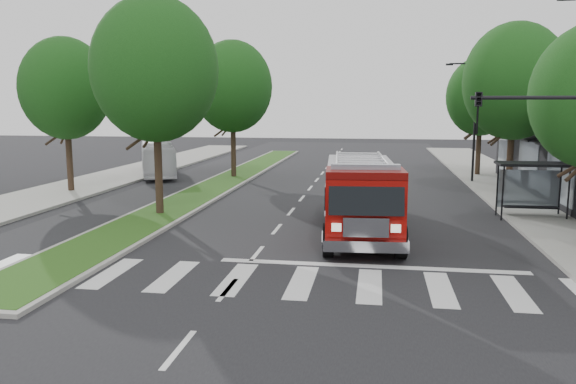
% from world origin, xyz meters
% --- Properties ---
extents(ground, '(140.00, 140.00, 0.00)m').
position_xyz_m(ground, '(0.00, 0.00, 0.00)').
color(ground, black).
rests_on(ground, ground).
extents(sidewalk_right, '(5.00, 80.00, 0.15)m').
position_xyz_m(sidewalk_right, '(12.50, 10.00, 0.07)').
color(sidewalk_right, gray).
rests_on(sidewalk_right, ground).
extents(sidewalk_left, '(5.00, 80.00, 0.15)m').
position_xyz_m(sidewalk_left, '(-14.50, 10.00, 0.07)').
color(sidewalk_left, gray).
rests_on(sidewalk_left, ground).
extents(median, '(3.00, 50.00, 0.15)m').
position_xyz_m(median, '(-6.00, 18.00, 0.08)').
color(median, gray).
rests_on(median, ground).
extents(bus_shelter, '(3.20, 1.60, 2.61)m').
position_xyz_m(bus_shelter, '(11.20, 8.15, 2.04)').
color(bus_shelter, black).
rests_on(bus_shelter, ground).
extents(tree_right_mid, '(5.60, 5.60, 9.72)m').
position_xyz_m(tree_right_mid, '(11.50, 14.00, 6.49)').
color(tree_right_mid, black).
rests_on(tree_right_mid, ground).
extents(tree_right_far, '(5.00, 5.00, 8.73)m').
position_xyz_m(tree_right_far, '(11.50, 24.00, 5.84)').
color(tree_right_far, black).
rests_on(tree_right_far, ground).
extents(tree_median_near, '(5.80, 5.80, 10.16)m').
position_xyz_m(tree_median_near, '(-6.00, 6.00, 6.81)').
color(tree_median_near, black).
rests_on(tree_median_near, ground).
extents(tree_median_far, '(5.60, 5.60, 9.72)m').
position_xyz_m(tree_median_far, '(-6.00, 20.00, 6.49)').
color(tree_median_far, black).
rests_on(tree_median_far, ground).
extents(tree_left_mid, '(5.20, 5.20, 9.16)m').
position_xyz_m(tree_left_mid, '(-14.00, 12.00, 6.16)').
color(tree_left_mid, black).
rests_on(tree_left_mid, ground).
extents(streetlight_right_far, '(2.11, 0.20, 8.00)m').
position_xyz_m(streetlight_right_far, '(10.35, 20.00, 4.48)').
color(streetlight_right_far, black).
rests_on(streetlight_right_far, ground).
extents(fire_engine, '(3.43, 9.43, 3.21)m').
position_xyz_m(fire_engine, '(3.51, 3.66, 1.54)').
color(fire_engine, '#580604').
rests_on(fire_engine, ground).
extents(city_bus, '(5.75, 9.32, 2.57)m').
position_xyz_m(city_bus, '(-12.00, 20.68, 1.29)').
color(city_bus, silver).
rests_on(city_bus, ground).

